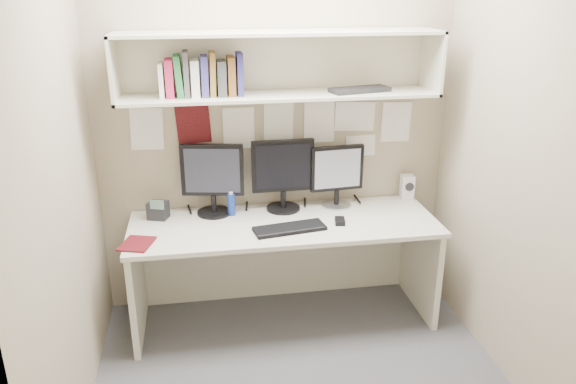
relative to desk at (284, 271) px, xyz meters
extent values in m
cube|color=#48484D|center=(0.00, -0.65, -0.37)|extent=(2.40, 2.00, 0.01)
cube|color=tan|center=(0.00, 0.35, 0.93)|extent=(2.40, 0.02, 2.60)
cube|color=tan|center=(0.00, -1.65, 0.93)|extent=(2.40, 0.02, 2.60)
cube|color=tan|center=(-1.20, -0.65, 0.93)|extent=(0.02, 2.00, 2.60)
cube|color=tan|center=(1.20, -0.65, 0.93)|extent=(0.02, 2.00, 2.60)
cube|color=beige|center=(0.00, -0.01, 0.35)|extent=(2.00, 0.70, 0.03)
cube|color=beige|center=(0.00, 0.32, -0.02)|extent=(1.96, 0.02, 0.70)
cube|color=beige|center=(0.00, 0.16, 1.16)|extent=(2.00, 0.38, 0.02)
cube|color=beige|center=(0.00, 0.16, 1.54)|extent=(2.00, 0.38, 0.02)
cube|color=beige|center=(0.00, 0.34, 1.35)|extent=(2.00, 0.02, 0.40)
cube|color=beige|center=(-0.99, 0.16, 1.35)|extent=(0.02, 0.38, 0.40)
cube|color=beige|center=(0.99, 0.16, 1.35)|extent=(0.02, 0.38, 0.40)
cylinder|color=black|center=(-0.44, 0.21, 0.37)|extent=(0.23, 0.23, 0.02)
cylinder|color=black|center=(-0.44, 0.21, 0.44)|extent=(0.04, 0.04, 0.11)
cube|color=black|center=(-0.44, 0.22, 0.67)|extent=(0.41, 0.11, 0.35)
cube|color=black|center=(-0.44, 0.20, 0.67)|extent=(0.36, 0.07, 0.30)
cylinder|color=black|center=(0.03, 0.21, 0.37)|extent=(0.23, 0.23, 0.02)
cylinder|color=black|center=(0.03, 0.21, 0.44)|extent=(0.04, 0.04, 0.12)
cube|color=black|center=(0.03, 0.22, 0.67)|extent=(0.42, 0.04, 0.36)
cube|color=black|center=(0.03, 0.20, 0.67)|extent=(0.37, 0.01, 0.30)
cylinder|color=#A5A5AA|center=(0.40, 0.21, 0.37)|extent=(0.20, 0.20, 0.01)
cylinder|color=black|center=(0.40, 0.21, 0.43)|extent=(0.03, 0.03, 0.10)
cube|color=black|center=(0.40, 0.22, 0.64)|extent=(0.37, 0.07, 0.31)
cube|color=#B1B1B6|center=(0.40, 0.20, 0.64)|extent=(0.32, 0.03, 0.27)
cube|color=black|center=(0.01, -0.14, 0.37)|extent=(0.47, 0.23, 0.02)
cube|color=black|center=(0.35, -0.09, 0.38)|extent=(0.08, 0.11, 0.03)
cube|color=silver|center=(0.94, 0.27, 0.45)|extent=(0.10, 0.10, 0.18)
cylinder|color=black|center=(0.94, 0.22, 0.47)|extent=(0.06, 0.01, 0.06)
cylinder|color=navy|center=(-0.33, 0.17, 0.44)|extent=(0.05, 0.05, 0.15)
cylinder|color=white|center=(-0.33, 0.17, 0.52)|extent=(0.03, 0.03, 0.02)
cube|color=#530E14|center=(-0.92, -0.20, 0.37)|extent=(0.23, 0.25, 0.01)
cube|color=black|center=(-0.81, 0.19, 0.42)|extent=(0.15, 0.14, 0.11)
cube|color=#4C6659|center=(-0.81, 0.13, 0.48)|extent=(0.09, 0.04, 0.06)
cube|color=white|center=(-0.72, 0.17, 1.28)|extent=(0.03, 0.17, 0.20)
cube|color=#BB2251|center=(-0.67, 0.17, 1.29)|extent=(0.05, 0.17, 0.23)
cube|color=#27753A|center=(-0.62, 0.17, 1.30)|extent=(0.04, 0.17, 0.25)
cube|color=#4A4B4F|center=(-0.57, 0.17, 1.31)|extent=(0.03, 0.17, 0.27)
cube|color=white|center=(-0.52, 0.17, 1.28)|extent=(0.05, 0.17, 0.22)
cube|color=#393586|center=(-0.46, 0.17, 1.29)|extent=(0.04, 0.17, 0.24)
cube|color=olive|center=(-0.41, 0.17, 1.31)|extent=(0.03, 0.17, 0.26)
cube|color=#3C3C3E|center=(-0.36, 0.17, 1.28)|extent=(0.05, 0.17, 0.21)
cube|color=brown|center=(-0.30, 0.17, 1.29)|extent=(0.04, 0.17, 0.23)
cube|color=navy|center=(-0.25, 0.17, 1.30)|extent=(0.04, 0.17, 0.26)
cube|color=black|center=(0.51, 0.13, 1.19)|extent=(0.41, 0.23, 0.03)
camera|label=1|loc=(-0.52, -3.32, 1.83)|focal=35.00mm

